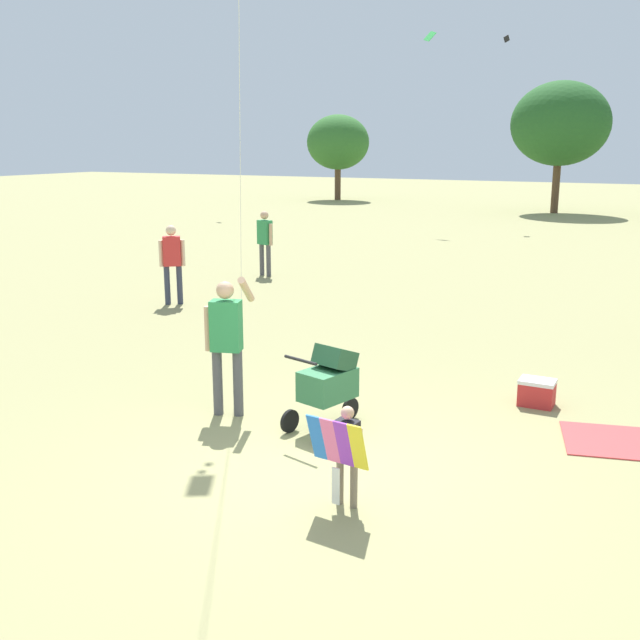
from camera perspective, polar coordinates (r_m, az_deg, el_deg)
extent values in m
plane|color=#938E5B|center=(7.95, -0.24, -11.35)|extent=(120.00, 120.00, 0.00)
cylinder|color=brown|center=(44.74, 1.37, 10.42)|extent=(0.36, 0.36, 1.86)
ellipsoid|color=#2D6628|center=(44.68, 1.39, 13.52)|extent=(3.72, 3.35, 3.16)
cylinder|color=brown|center=(38.03, 17.67, 9.62)|extent=(0.36, 0.36, 2.35)
ellipsoid|color=#235623|center=(37.98, 18.00, 14.18)|extent=(4.63, 4.17, 3.94)
cylinder|color=#7F705B|center=(7.09, 2.62, -12.43)|extent=(0.07, 0.07, 0.49)
cylinder|color=#7F705B|center=(7.16, 1.55, -12.15)|extent=(0.07, 0.07, 0.49)
cube|color=black|center=(6.95, 2.11, -9.13)|extent=(0.23, 0.15, 0.36)
cylinder|color=tan|center=(6.90, 3.07, -9.55)|extent=(0.05, 0.05, 0.32)
cylinder|color=tan|center=(7.02, 1.17, -9.10)|extent=(0.05, 0.05, 0.32)
sphere|color=tan|center=(6.86, 2.13, -7.14)|extent=(0.13, 0.13, 0.13)
cube|color=yellow|center=(6.70, 2.92, -9.76)|extent=(0.16, 0.18, 0.47)
cube|color=purple|center=(6.76, 1.85, -9.51)|extent=(0.16, 0.18, 0.47)
cube|color=pink|center=(6.83, 0.80, -9.26)|extent=(0.16, 0.18, 0.47)
cube|color=blue|center=(6.90, -0.22, -9.01)|extent=(0.16, 0.18, 0.47)
cube|color=white|center=(6.96, 1.22, -12.65)|extent=(0.08, 0.02, 0.36)
cylinder|color=#4C4C51|center=(9.39, -7.88, -4.77)|extent=(0.12, 0.12, 0.84)
cylinder|color=#4C4C51|center=(9.32, -6.33, -4.86)|extent=(0.12, 0.12, 0.84)
cube|color=#2D8C4C|center=(9.15, -7.24, -0.44)|extent=(0.42, 0.33, 0.63)
cylinder|color=tan|center=(9.22, -8.60, -0.65)|extent=(0.09, 0.09, 0.56)
cylinder|color=tan|center=(9.13, -5.69, 2.35)|extent=(0.24, 0.51, 0.40)
sphere|color=tan|center=(9.05, -7.32, 2.29)|extent=(0.22, 0.22, 0.22)
cylinder|color=black|center=(9.22, 2.34, -6.84)|extent=(0.11, 0.28, 0.28)
cylinder|color=black|center=(8.83, -2.34, -7.78)|extent=(0.11, 0.28, 0.28)
cylinder|color=black|center=(8.49, 0.18, -8.64)|extent=(0.11, 0.28, 0.28)
cube|color=#337247|center=(8.78, 0.60, -4.98)|extent=(0.60, 0.73, 0.36)
cube|color=#235031|center=(8.78, 1.16, -2.92)|extent=(0.51, 0.51, 0.35)
cylinder|color=black|center=(8.33, -1.51, -3.11)|extent=(0.48, 0.17, 0.04)
cylinder|color=silver|center=(10.21, -6.19, 15.37)|extent=(1.56, 2.19, 7.38)
cube|color=green|center=(30.97, 8.46, 20.78)|extent=(0.53, 0.40, 0.43)
cube|color=black|center=(32.55, 14.16, 20.24)|extent=(0.22, 0.26, 0.30)
cylinder|color=#4C4C51|center=(19.17, -4.50, 4.66)|extent=(0.12, 0.12, 0.81)
cylinder|color=#4C4C51|center=(18.99, -3.98, 4.59)|extent=(0.12, 0.12, 0.81)
cube|color=#2D8C4C|center=(18.98, -4.28, 6.75)|extent=(0.40, 0.31, 0.61)
cylinder|color=tan|center=(19.15, -4.73, 6.67)|extent=(0.09, 0.09, 0.54)
cylinder|color=tan|center=(18.82, -3.81, 6.57)|extent=(0.09, 0.09, 0.54)
sphere|color=tan|center=(18.94, -4.30, 8.04)|extent=(0.21, 0.21, 0.21)
cylinder|color=#33384C|center=(15.95, -11.67, 2.64)|extent=(0.12, 0.12, 0.82)
cylinder|color=#33384C|center=(15.94, -10.75, 2.68)|extent=(0.12, 0.12, 0.82)
cube|color=red|center=(15.83, -11.33, 5.22)|extent=(0.42, 0.39, 0.62)
cylinder|color=beige|center=(15.84, -12.13, 5.03)|extent=(0.09, 0.09, 0.55)
cylinder|color=beige|center=(15.83, -10.51, 5.10)|extent=(0.09, 0.09, 0.55)
sphere|color=beige|center=(15.77, -11.40, 6.78)|extent=(0.21, 0.21, 0.21)
cube|color=#CC3D3D|center=(9.26, 22.69, -8.69)|extent=(1.64, 1.33, 0.02)
cube|color=red|center=(10.09, 16.33, -5.51)|extent=(0.44, 0.32, 0.30)
cube|color=white|center=(10.03, 16.39, -4.56)|extent=(0.45, 0.33, 0.05)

